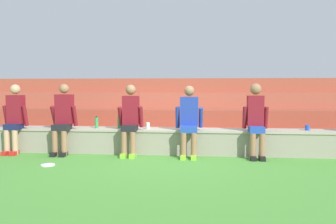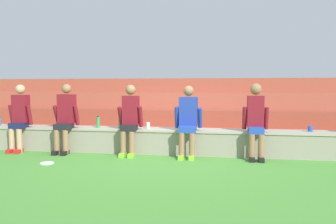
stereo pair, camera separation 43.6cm
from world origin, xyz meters
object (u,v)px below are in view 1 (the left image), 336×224
Objects in this scene: water_bottle_center_gap at (97,123)px; frisbee at (48,165)px; person_left_of_center at (63,117)px; plastic_cup_middle at (307,128)px; plastic_cup_left_end at (148,126)px; person_far_left at (15,117)px; person_far_right at (256,119)px; water_bottle_near_left at (119,122)px; person_center at (130,118)px; person_right_of_center at (189,119)px.

frisbee is (-0.48, -1.25, -0.61)m from water_bottle_center_gap.
plastic_cup_middle is (4.85, 0.30, -0.19)m from person_left_of_center.
person_left_of_center is 11.17× the size of plastic_cup_left_end.
frisbee is at bearing -40.36° from person_far_left.
water_bottle_center_gap is 1.04× the size of frisbee.
frisbee is at bearing -82.41° from person_left_of_center.
plastic_cup_left_end is 1.21× the size of plastic_cup_middle.
water_bottle_center_gap is (1.62, 0.27, -0.12)m from person_far_left.
person_far_right is 5.75× the size of water_bottle_center_gap.
frisbee is at bearing -164.83° from person_far_right.
plastic_cup_middle is (1.05, 0.30, -0.20)m from person_far_right.
person_far_left is 5.52× the size of water_bottle_near_left.
person_far_left is 2.39m from person_center.
person_center is 1.74m from frisbee.
frisbee is (-1.24, -0.98, -0.72)m from person_center.
person_right_of_center is at bearing 0.24° from person_center.
person_far_right is at bearing -4.55° from water_bottle_center_gap.
person_far_right reaches higher than water_bottle_near_left.
frisbee is (-2.40, -0.98, -0.72)m from person_right_of_center.
person_far_left is at bearing 139.64° from frisbee.
person_far_right is at bearing -6.24° from water_bottle_near_left.
water_bottle_near_left reaches higher than plastic_cup_left_end.
person_center reaches higher than plastic_cup_middle.
person_center is at bearing -138.77° from plastic_cup_left_end.
person_far_right reaches higher than person_left_of_center.
person_left_of_center reaches higher than plastic_cup_left_end.
person_far_right is 1.11m from plastic_cup_middle.
plastic_cup_middle is (3.78, 0.01, -0.07)m from water_bottle_near_left.
person_right_of_center is 13.15× the size of plastic_cup_middle.
person_center is (2.39, 0.00, -0.01)m from person_far_left.
plastic_cup_left_end is at bearing -179.11° from plastic_cup_middle.
frisbee is at bearing -141.11° from plastic_cup_left_end.
person_right_of_center is at bearing 0.15° from person_far_left.
plastic_cup_left_end is at bearing -4.11° from water_bottle_near_left.
plastic_cup_left_end is (1.68, 0.25, -0.18)m from person_left_of_center.
plastic_cup_middle is (2.32, 0.31, -0.18)m from person_right_of_center.
plastic_cup_left_end is at bearing 173.15° from person_far_right.
person_far_right is at bearing 0.49° from person_right_of_center.
frisbee is at bearing -126.10° from water_bottle_near_left.
frisbee is (-1.55, -1.25, -0.55)m from plastic_cup_left_end.
person_far_right is 3.87m from frisbee.
person_far_left is at bearing -176.84° from plastic_cup_middle.
frisbee is (-0.94, -1.29, -0.61)m from water_bottle_near_left.
plastic_cup_left_end is (0.61, -0.04, -0.06)m from water_bottle_near_left.
plastic_cup_middle is 0.44× the size of frisbee.
plastic_cup_left_end is 2.07m from frisbee.
person_center is at bearing 0.11° from person_far_left.
water_bottle_center_gap is at bearing 9.60° from person_far_left.
water_bottle_center_gap reaches higher than plastic_cup_middle.
person_far_left is 0.99× the size of person_far_right.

